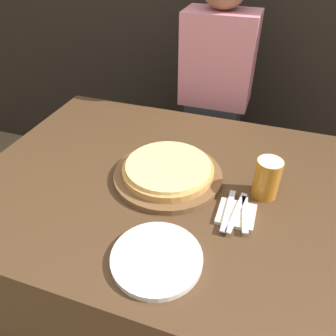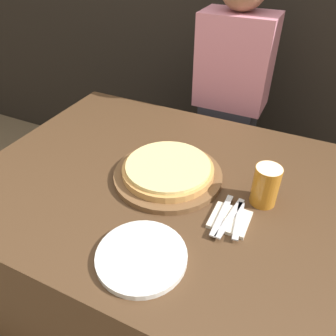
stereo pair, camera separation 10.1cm
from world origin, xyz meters
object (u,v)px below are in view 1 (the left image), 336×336
(dinner_knife, at_px, (237,212))
(spoon, at_px, (245,214))
(pizza_on_board, at_px, (168,172))
(diner_person, at_px, (214,111))
(beer_glass, at_px, (267,177))
(fork, at_px, (228,210))
(dinner_plate, at_px, (157,258))

(dinner_knife, xyz_separation_m, spoon, (0.03, 0.00, -0.00))
(pizza_on_board, relative_size, dinner_knife, 2.03)
(diner_person, bearing_deg, dinner_knife, -73.28)
(diner_person, bearing_deg, beer_glass, -65.41)
(fork, relative_size, spoon, 1.17)
(beer_glass, bearing_deg, pizza_on_board, -176.92)
(dinner_knife, bearing_deg, diner_person, 106.72)
(dinner_plate, bearing_deg, dinner_knife, 53.66)
(pizza_on_board, relative_size, beer_glass, 2.82)
(pizza_on_board, height_order, dinner_plate, pizza_on_board)
(beer_glass, xyz_separation_m, diner_person, (-0.30, 0.66, -0.15))
(dinner_plate, relative_size, fork, 1.32)
(spoon, bearing_deg, dinner_knife, 180.00)
(pizza_on_board, bearing_deg, dinner_plate, -75.99)
(dinner_plate, distance_m, spoon, 0.30)
(pizza_on_board, distance_m, beer_glass, 0.32)
(pizza_on_board, xyz_separation_m, fork, (0.23, -0.11, -0.01))
(fork, xyz_separation_m, spoon, (0.05, 0.00, -0.00))
(pizza_on_board, bearing_deg, diner_person, 88.76)
(pizza_on_board, distance_m, dinner_knife, 0.27)
(dinner_plate, xyz_separation_m, diner_person, (-0.07, 1.02, -0.09))
(dinner_plate, bearing_deg, spoon, 49.79)
(dinner_knife, relative_size, diner_person, 0.13)
(fork, relative_size, diner_person, 0.13)
(dinner_plate, distance_m, dinner_knife, 0.28)
(spoon, bearing_deg, pizza_on_board, 158.80)
(beer_glass, relative_size, fork, 0.72)
(diner_person, bearing_deg, pizza_on_board, -91.24)
(pizza_on_board, bearing_deg, beer_glass, 3.08)
(pizza_on_board, xyz_separation_m, dinner_knife, (0.25, -0.11, -0.01))
(beer_glass, xyz_separation_m, dinner_plate, (-0.23, -0.35, -0.06))
(dinner_plate, height_order, diner_person, diner_person)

